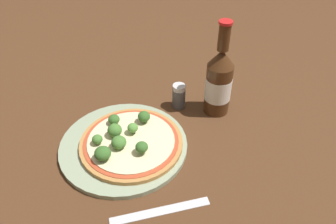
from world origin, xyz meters
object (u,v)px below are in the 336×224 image
at_px(beer_bottle, 219,81).
at_px(fork, 160,211).
at_px(pepper_shaker, 179,96).
at_px(pizza, 131,142).

height_order(beer_bottle, fork, beer_bottle).
relative_size(pepper_shaker, fork, 0.35).
distance_m(beer_bottle, fork, 0.34).
height_order(pizza, fork, pizza).
distance_m(pepper_shaker, fork, 0.32).
bearing_deg(beer_bottle, pizza, -88.33).
height_order(pepper_shaker, fork, pepper_shaker).
bearing_deg(fork, pizza, 98.04).
bearing_deg(pizza, pepper_shaker, 112.11).
distance_m(pizza, pepper_shaker, 0.19).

